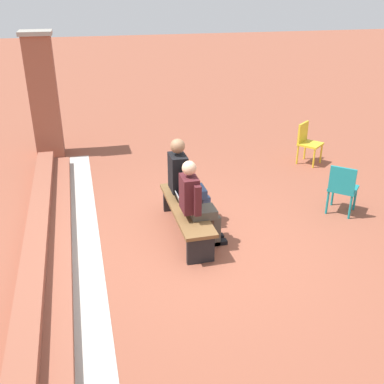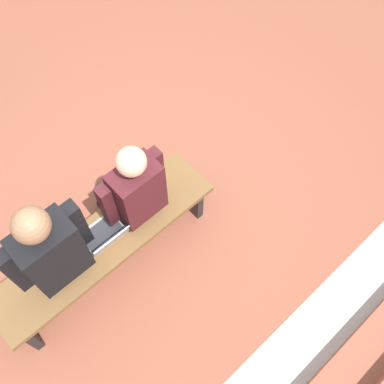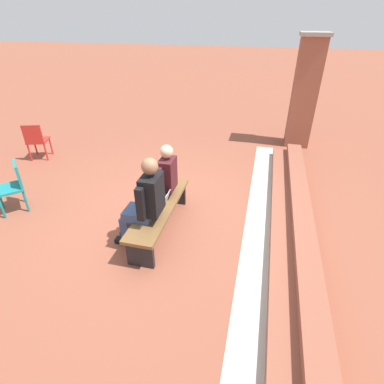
{
  "view_description": "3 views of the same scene",
  "coord_description": "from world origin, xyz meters",
  "px_view_note": "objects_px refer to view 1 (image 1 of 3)",
  "views": [
    {
      "loc": [
        -5.36,
        1.43,
        3.38
      ],
      "look_at": [
        0.56,
        -0.09,
        0.56
      ],
      "focal_mm": 42.0,
      "sensor_mm": 36.0,
      "label": 1
    },
    {
      "loc": [
        0.71,
        1.43,
        3.48
      ],
      "look_at": [
        -0.25,
        0.37,
        0.88
      ],
      "focal_mm": 42.0,
      "sensor_mm": 36.0,
      "label": 2
    },
    {
      "loc": [
        3.84,
        1.43,
        2.93
      ],
      "look_at": [
        0.19,
        0.53,
        0.67
      ],
      "focal_mm": 28.0,
      "sensor_mm": 36.0,
      "label": 3
    }
  ],
  "objects_px": {
    "bench": "(186,212)",
    "plastic_chair_by_pillar": "(343,187)",
    "person_student": "(196,201)",
    "person_adult": "(185,179)",
    "laptop": "(186,204)",
    "plastic_chair_near_bench_left": "(307,141)"
  },
  "relations": [
    {
      "from": "plastic_chair_near_bench_left",
      "to": "person_student",
      "type": "bearing_deg",
      "value": 130.45
    },
    {
      "from": "person_adult",
      "to": "plastic_chair_near_bench_left",
      "type": "bearing_deg",
      "value": -57.73
    },
    {
      "from": "person_adult",
      "to": "plastic_chair_near_bench_left",
      "type": "height_order",
      "value": "person_adult"
    },
    {
      "from": "person_student",
      "to": "laptop",
      "type": "height_order",
      "value": "person_student"
    },
    {
      "from": "bench",
      "to": "laptop",
      "type": "xyz_separation_m",
      "value": [
        -0.02,
        0.01,
        0.15
      ]
    },
    {
      "from": "person_student",
      "to": "bench",
      "type": "bearing_deg",
      "value": 10.65
    },
    {
      "from": "person_student",
      "to": "plastic_chair_by_pillar",
      "type": "bearing_deg",
      "value": -82.0
    },
    {
      "from": "laptop",
      "to": "plastic_chair_by_pillar",
      "type": "xyz_separation_m",
      "value": [
        0.04,
        -2.57,
        -0.02
      ]
    },
    {
      "from": "person_student",
      "to": "plastic_chair_near_bench_left",
      "type": "height_order",
      "value": "person_student"
    },
    {
      "from": "laptop",
      "to": "plastic_chair_by_pillar",
      "type": "distance_m",
      "value": 2.57
    },
    {
      "from": "plastic_chair_by_pillar",
      "to": "bench",
      "type": "bearing_deg",
      "value": 90.24
    },
    {
      "from": "bench",
      "to": "person_adult",
      "type": "height_order",
      "value": "person_adult"
    },
    {
      "from": "plastic_chair_near_bench_left",
      "to": "person_adult",
      "type": "bearing_deg",
      "value": 122.27
    },
    {
      "from": "person_student",
      "to": "person_adult",
      "type": "xyz_separation_m",
      "value": [
        0.68,
        -0.01,
        0.04
      ]
    },
    {
      "from": "person_adult",
      "to": "laptop",
      "type": "relative_size",
      "value": 4.31
    },
    {
      "from": "laptop",
      "to": "plastic_chair_near_bench_left",
      "type": "relative_size",
      "value": 0.38
    },
    {
      "from": "bench",
      "to": "plastic_chair_near_bench_left",
      "type": "relative_size",
      "value": 2.14
    },
    {
      "from": "bench",
      "to": "person_student",
      "type": "height_order",
      "value": "person_student"
    },
    {
      "from": "person_adult",
      "to": "plastic_chair_by_pillar",
      "type": "height_order",
      "value": "person_adult"
    },
    {
      "from": "bench",
      "to": "plastic_chair_by_pillar",
      "type": "distance_m",
      "value": 2.56
    },
    {
      "from": "bench",
      "to": "plastic_chair_by_pillar",
      "type": "height_order",
      "value": "plastic_chair_by_pillar"
    },
    {
      "from": "bench",
      "to": "person_student",
      "type": "bearing_deg",
      "value": -169.35
    }
  ]
}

